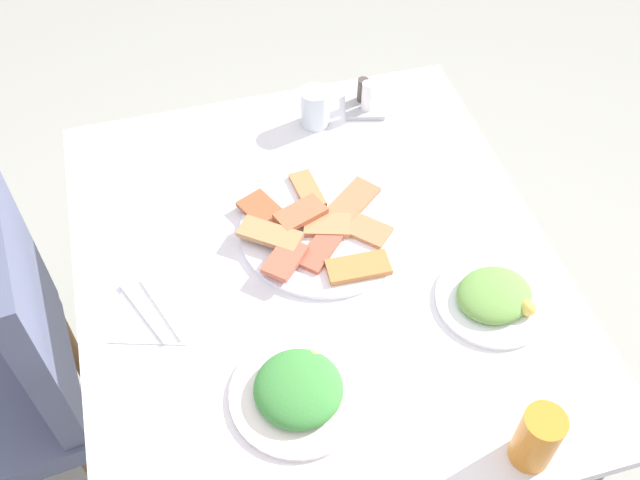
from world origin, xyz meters
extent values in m
plane|color=#ACADA0|center=(0.00, 0.00, 0.00)|extent=(6.00, 6.00, 0.00)
cube|color=white|center=(0.00, 0.00, 0.71)|extent=(1.04, 0.91, 0.02)
cylinder|color=#45504C|center=(0.46, -0.40, 0.35)|extent=(0.04, 0.04, 0.70)
cylinder|color=#45504C|center=(0.46, 0.40, 0.35)|extent=(0.04, 0.04, 0.70)
cube|color=#525875|center=(0.08, 0.55, 0.69)|extent=(0.40, 0.10, 0.46)
cylinder|color=brown|center=(0.26, 0.57, 0.20)|extent=(0.03, 0.03, 0.40)
cylinder|color=white|center=(0.07, -0.03, 0.73)|extent=(0.34, 0.34, 0.01)
cube|color=#C55B44|center=(0.02, -0.01, 0.74)|extent=(0.11, 0.11, 0.01)
cube|color=#BE7E52|center=(0.05, -0.10, 0.74)|extent=(0.13, 0.13, 0.01)
cube|color=#CB7E40|center=(-0.05, -0.07, 0.75)|extent=(0.06, 0.12, 0.01)
cube|color=tan|center=(0.07, 0.08, 0.76)|extent=(0.12, 0.13, 0.01)
cube|color=#C6764E|center=(0.12, -0.11, 0.75)|extent=(0.12, 0.13, 0.01)
cube|color=#C46845|center=(0.10, 0.01, 0.76)|extent=(0.09, 0.11, 0.01)
cube|color=tan|center=(0.07, -0.04, 0.75)|extent=(0.08, 0.10, 0.01)
cube|color=#C55F46|center=(0.00, 0.06, 0.76)|extent=(0.10, 0.10, 0.01)
cube|color=#C5824E|center=(0.18, -0.03, 0.74)|extent=(0.11, 0.06, 0.01)
cube|color=#9D5A35|center=(0.14, 0.07, 0.74)|extent=(0.13, 0.10, 0.01)
cylinder|color=white|center=(-0.27, 0.10, 0.73)|extent=(0.23, 0.23, 0.01)
ellipsoid|color=#41903F|center=(-0.27, 0.10, 0.75)|extent=(0.17, 0.17, 0.05)
sphere|color=#DEE554|center=(-0.22, 0.07, 0.75)|extent=(0.03, 0.03, 0.03)
cylinder|color=white|center=(-0.17, -0.29, 0.73)|extent=(0.21, 0.21, 0.01)
ellipsoid|color=#6FA54B|center=(-0.17, -0.29, 0.75)|extent=(0.15, 0.16, 0.04)
sphere|color=#F4D458|center=(-0.22, -0.33, 0.75)|extent=(0.03, 0.03, 0.03)
cylinder|color=orange|center=(-0.46, -0.22, 0.79)|extent=(0.09, 0.09, 0.12)
cylinder|color=silver|center=(0.39, -0.10, 0.77)|extent=(0.07, 0.07, 0.09)
cube|color=white|center=(-0.03, 0.32, 0.73)|extent=(0.17, 0.17, 0.00)
cube|color=silver|center=(-0.03, 0.30, 0.73)|extent=(0.16, 0.07, 0.00)
cube|color=silver|center=(-0.03, 0.33, 0.73)|extent=(0.16, 0.08, 0.00)
cube|color=#B2B2B7|center=(0.41, -0.23, 0.73)|extent=(0.11, 0.11, 0.01)
cylinder|color=white|center=(0.40, -0.23, 0.78)|extent=(0.03, 0.03, 0.07)
cylinder|color=#4D433C|center=(0.43, -0.23, 0.77)|extent=(0.03, 0.03, 0.06)
camera|label=1|loc=(-0.83, 0.22, 1.83)|focal=40.62mm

